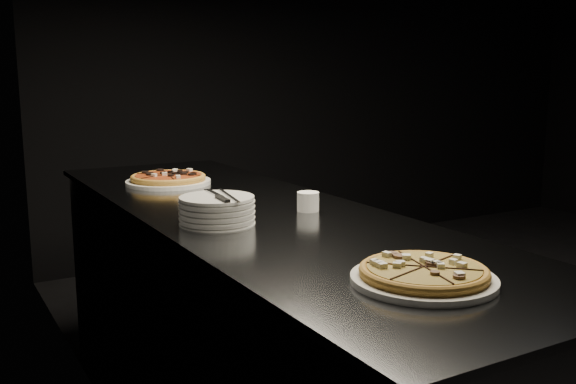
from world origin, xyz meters
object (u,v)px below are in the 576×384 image
pizza_mushroom (424,274)px  ramekin (308,201)px  cutlery (222,196)px  counter (254,339)px  pizza_tomato (168,179)px  plate_stack (217,210)px

pizza_mushroom → ramekin: size_ratio=4.79×
cutlery → ramekin: size_ratio=3.25×
counter → cutlery: (-0.18, -0.15, 0.55)m
pizza_mushroom → cutlery: bearing=101.9°
cutlery → pizza_tomato: bearing=86.6°
pizza_mushroom → pizza_tomato: pizza_tomato is taller
plate_stack → counter: bearing=36.1°
plate_stack → cutlery: size_ratio=0.95×
pizza_mushroom → plate_stack: 0.75m
pizza_tomato → plate_stack: bearing=-98.7°
counter → ramekin: size_ratio=33.83×
counter → pizza_mushroom: bearing=-91.8°
pizza_mushroom → ramekin: ramekin is taller
cutlery → plate_stack: bearing=122.1°
ramekin → pizza_tomato: bearing=106.5°
pizza_tomato → plate_stack: 0.76m
cutlery → ramekin: (0.32, 0.04, -0.05)m
pizza_mushroom → pizza_tomato: bearing=91.7°
pizza_mushroom → plate_stack: plate_stack is taller
plate_stack → ramekin: size_ratio=3.10×
ramekin → cutlery: bearing=-173.4°
plate_stack → ramekin: plate_stack is taller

